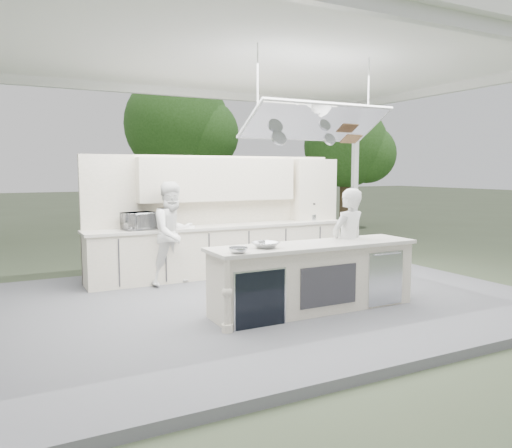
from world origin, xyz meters
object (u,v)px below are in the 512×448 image
demo_island (313,277)px  head_chef (348,245)px  back_counter (222,250)px  sous_chef (174,233)px

demo_island → head_chef: head_chef is taller
demo_island → head_chef: size_ratio=1.82×
back_counter → sous_chef: size_ratio=2.85×
back_counter → sous_chef: (-1.06, -0.35, 0.41)m
back_counter → head_chef: (0.94, -2.60, 0.37)m
sous_chef → demo_island: bearing=-80.8°
back_counter → head_chef: size_ratio=2.98×
back_counter → sous_chef: 1.19m
demo_island → head_chef: bearing=15.4°
demo_island → head_chef: 0.88m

